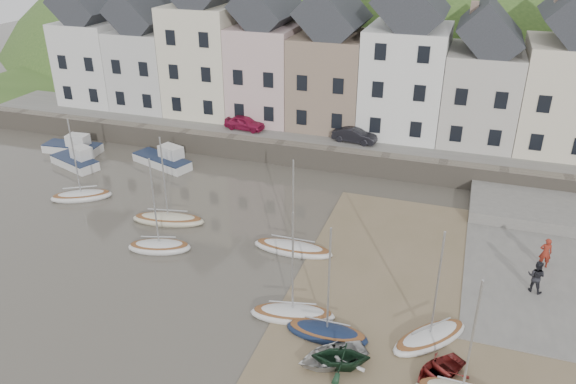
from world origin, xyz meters
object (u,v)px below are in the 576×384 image
(rowboat_white, at_px, (332,356))
(rowboat_green, at_px, (341,356))
(person_red, at_px, (546,253))
(car_right, at_px, (355,135))
(car_left, at_px, (245,123))
(sailboat_0, at_px, (82,196))
(person_dark, at_px, (536,276))
(rowboat_red, at_px, (439,370))

(rowboat_white, xyz_separation_m, rowboat_green, (0.46, -0.24, 0.35))
(person_red, xyz_separation_m, car_right, (-14.00, 12.55, 1.15))
(person_red, distance_m, car_left, 27.02)
(car_left, bearing_deg, rowboat_white, -143.60)
(sailboat_0, relative_size, rowboat_white, 1.92)
(car_left, relative_size, car_right, 0.98)
(sailboat_0, height_order, car_left, sailboat_0)
(rowboat_green, height_order, car_left, car_left)
(person_red, relative_size, person_dark, 0.99)
(rowboat_green, bearing_deg, car_left, -163.99)
(sailboat_0, bearing_deg, person_dark, -3.25)
(sailboat_0, relative_size, car_left, 1.75)
(rowboat_white, xyz_separation_m, person_red, (9.72, 11.40, 0.65))
(rowboat_green, xyz_separation_m, rowboat_red, (4.23, 0.93, -0.41))
(rowboat_white, relative_size, car_left, 0.91)
(rowboat_white, bearing_deg, rowboat_green, 24.56)
(rowboat_white, bearing_deg, car_left, 172.86)
(sailboat_0, bearing_deg, person_red, 1.82)
(car_right, bearing_deg, person_dark, -131.29)
(rowboat_green, height_order, person_red, person_red)
(sailboat_0, height_order, rowboat_white, sailboat_0)
(rowboat_green, bearing_deg, sailboat_0, -131.09)
(sailboat_0, height_order, person_dark, sailboat_0)
(sailboat_0, relative_size, rowboat_green, 2.40)
(rowboat_white, relative_size, car_right, 0.90)
(rowboat_red, height_order, person_red, person_red)
(person_red, distance_m, person_dark, 2.80)
(person_dark, bearing_deg, car_right, -29.02)
(sailboat_0, bearing_deg, car_left, 61.78)
(rowboat_green, bearing_deg, person_dark, 120.93)
(rowboat_green, xyz_separation_m, car_left, (-14.64, 24.20, 1.46))
(rowboat_white, relative_size, rowboat_green, 1.25)
(person_dark, height_order, car_left, car_left)
(car_right, bearing_deg, person_red, -124.28)
(rowboat_red, bearing_deg, person_red, 102.45)
(rowboat_white, relative_size, person_red, 1.76)
(rowboat_green, distance_m, car_right, 24.70)
(rowboat_green, distance_m, person_red, 14.88)
(sailboat_0, xyz_separation_m, car_right, (17.17, 13.55, 1.94))
(rowboat_green, bearing_deg, rowboat_white, -132.85)
(rowboat_white, xyz_separation_m, rowboat_red, (4.69, 0.69, -0.06))
(sailboat_0, bearing_deg, rowboat_red, -20.40)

